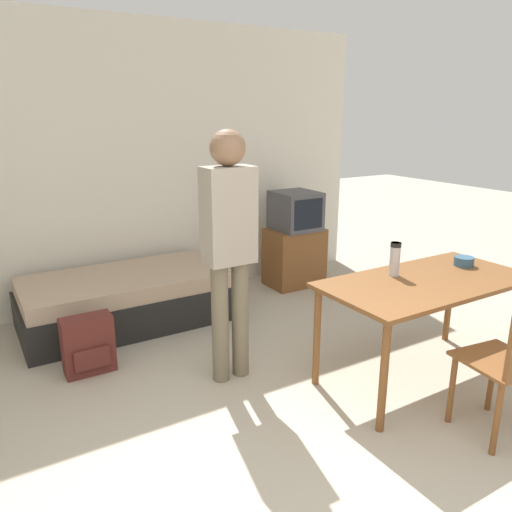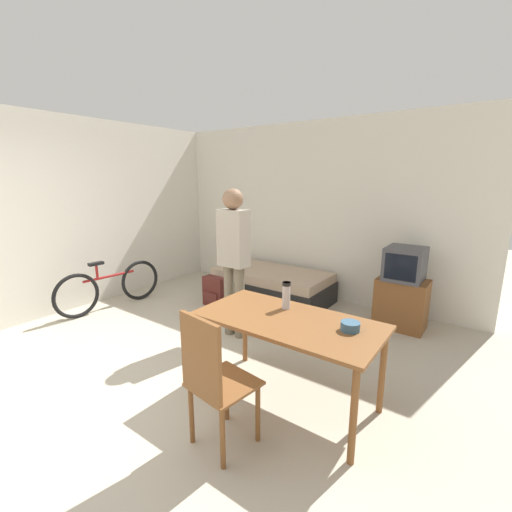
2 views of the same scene
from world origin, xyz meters
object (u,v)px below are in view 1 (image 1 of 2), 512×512
(mate_bowl, at_px, (464,261))
(person_standing, at_px, (229,239))
(daybed, at_px, (127,299))
(thermos_flask, at_px, (395,257))
(backpack, at_px, (88,345))
(tv, at_px, (295,241))
(dining_table, at_px, (426,291))

(mate_bowl, bearing_deg, person_standing, 158.98)
(daybed, distance_m, thermos_flask, 2.41)
(mate_bowl, height_order, backpack, mate_bowl)
(thermos_flask, relative_size, backpack, 0.55)
(person_standing, bearing_deg, tv, 42.26)
(dining_table, xyz_separation_m, thermos_flask, (-0.13, 0.19, 0.21))
(dining_table, xyz_separation_m, mate_bowl, (0.49, 0.08, 0.11))
(person_standing, relative_size, backpack, 4.01)
(thermos_flask, bearing_deg, dining_table, -55.05)
(daybed, relative_size, backpack, 4.15)
(mate_bowl, relative_size, backpack, 0.33)
(person_standing, height_order, backpack, person_standing)
(daybed, relative_size, tv, 1.75)
(tv, distance_m, dining_table, 2.17)
(mate_bowl, distance_m, backpack, 2.84)
(daybed, relative_size, dining_table, 1.21)
(daybed, height_order, mate_bowl, mate_bowl)
(dining_table, relative_size, thermos_flask, 6.27)
(dining_table, bearing_deg, person_standing, 148.24)
(daybed, relative_size, person_standing, 1.04)
(mate_bowl, bearing_deg, dining_table, -170.34)
(thermos_flask, height_order, backpack, thermos_flask)
(tv, bearing_deg, person_standing, -137.74)
(mate_bowl, bearing_deg, thermos_flask, 170.52)
(dining_table, height_order, mate_bowl, mate_bowl)
(tv, bearing_deg, thermos_flask, -105.35)
(daybed, xyz_separation_m, dining_table, (1.50, -2.05, 0.44))
(tv, relative_size, thermos_flask, 4.34)
(thermos_flask, height_order, mate_bowl, thermos_flask)
(tv, bearing_deg, daybed, -177.82)
(daybed, distance_m, dining_table, 2.58)
(thermos_flask, xyz_separation_m, mate_bowl, (0.62, -0.10, -0.10))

